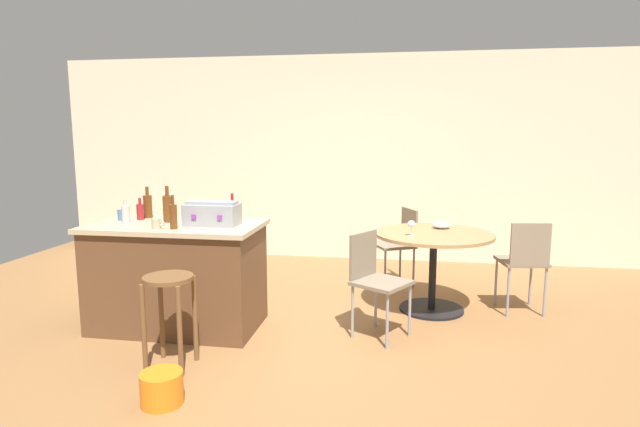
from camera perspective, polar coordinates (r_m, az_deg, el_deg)
ground_plane at (r=4.39m, az=-1.32°, el=-13.69°), size 8.80×8.80×0.00m
back_wall at (r=6.96m, az=3.16°, el=6.08°), size 8.00×0.10×2.70m
kitchen_island at (r=4.69m, az=-15.43°, el=-6.59°), size 1.46×0.81×0.92m
wooden_stool at (r=3.90m, az=-16.29°, el=-9.12°), size 0.36×0.36×0.68m
dining_table at (r=5.01m, az=12.38°, el=-4.05°), size 1.11×1.11×0.76m
folding_chair_near at (r=5.83m, az=8.73°, el=-2.93°), size 0.54×0.54×0.86m
folding_chair_far at (r=4.34m, az=6.05°, el=-6.83°), size 0.55×0.55×0.87m
folding_chair_left at (r=5.20m, az=21.60°, el=-4.63°), size 0.46×0.46×0.88m
toolbox at (r=4.43m, az=-11.79°, el=-0.02°), size 0.44×0.26×0.20m
bottle_0 at (r=4.81m, az=-16.50°, el=0.74°), size 0.06×0.06×0.30m
bottle_1 at (r=4.88m, az=-19.20°, el=0.23°), size 0.06×0.06×0.20m
bottle_2 at (r=4.97m, az=-18.45°, el=0.82°), size 0.08×0.08×0.29m
bottle_3 at (r=4.64m, az=-9.62°, el=0.40°), size 0.07×0.07×0.24m
bottle_4 at (r=4.32m, az=-15.85°, el=-0.25°), size 0.06×0.06×0.28m
bottle_5 at (r=4.76m, az=-20.63°, el=-0.03°), size 0.07×0.07×0.20m
bottle_6 at (r=4.67m, az=-16.44°, el=0.57°), size 0.08×0.08×0.32m
cup_0 at (r=4.37m, az=-17.58°, el=-1.09°), size 0.11×0.07×0.08m
cup_1 at (r=4.91m, az=-20.99°, el=-0.13°), size 0.11×0.07×0.10m
wine_glass at (r=4.76m, az=10.04°, el=-1.21°), size 0.07×0.07×0.14m
serving_bowl at (r=5.22m, az=13.25°, el=-1.22°), size 0.18×0.18×0.07m
plastic_bucket at (r=3.56m, az=-17.05°, el=-17.92°), size 0.27×0.27×0.21m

